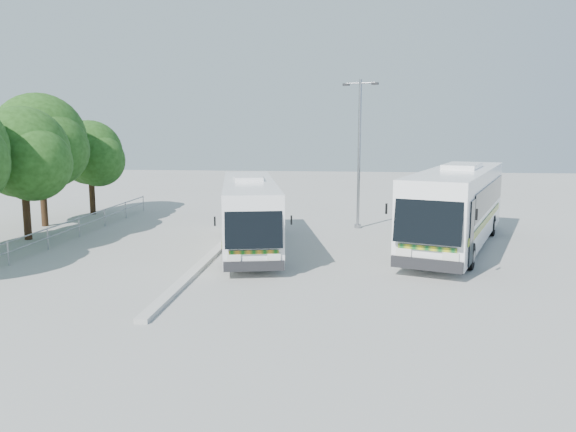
# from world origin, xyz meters

# --- Properties ---
(ground) EXTENTS (100.00, 100.00, 0.00)m
(ground) POSITION_xyz_m (0.00, 0.00, 0.00)
(ground) COLOR #989893
(ground) RESTS_ON ground
(kerb_divider) EXTENTS (0.40, 16.00, 0.15)m
(kerb_divider) POSITION_xyz_m (-2.30, 2.00, 0.07)
(kerb_divider) COLOR #B2B2AD
(kerb_divider) RESTS_ON ground
(railing) EXTENTS (0.06, 22.00, 1.00)m
(railing) POSITION_xyz_m (-10.00, 4.00, 0.74)
(railing) COLOR gray
(railing) RESTS_ON ground
(tree_far_c) EXTENTS (4.97, 4.69, 6.49)m
(tree_far_c) POSITION_xyz_m (-12.12, 5.10, 4.26)
(tree_far_c) COLOR #382314
(tree_far_c) RESTS_ON ground
(tree_far_d) EXTENTS (5.62, 5.30, 7.33)m
(tree_far_d) POSITION_xyz_m (-13.31, 8.80, 4.82)
(tree_far_d) COLOR #382314
(tree_far_d) RESTS_ON ground
(tree_far_e) EXTENTS (4.54, 4.28, 5.92)m
(tree_far_e) POSITION_xyz_m (-12.63, 13.30, 3.89)
(tree_far_e) COLOR #382314
(tree_far_e) RESTS_ON ground
(coach_main) EXTENTS (4.38, 11.29, 3.07)m
(coach_main) POSITION_xyz_m (-1.00, 4.31, 1.68)
(coach_main) COLOR white
(coach_main) RESTS_ON ground
(coach_adjacent) EXTENTS (6.71, 12.98, 3.57)m
(coach_adjacent) POSITION_xyz_m (8.41, 5.52, 1.96)
(coach_adjacent) COLOR white
(coach_adjacent) RESTS_ON ground
(lamppost) EXTENTS (1.89, 0.81, 7.97)m
(lamppost) POSITION_xyz_m (4.01, 10.03, 4.40)
(lamppost) COLOR gray
(lamppost) RESTS_ON ground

